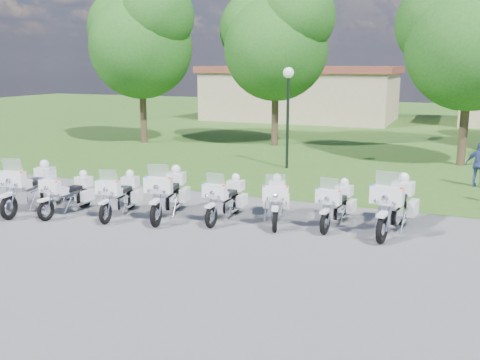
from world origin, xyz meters
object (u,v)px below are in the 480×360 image
at_px(motorcycle_6, 336,204).
at_px(motorcycle_7, 395,205).
at_px(bystander_c, 480,165).
at_px(motorcycle_1, 68,193).
at_px(motorcycle_5, 276,200).
at_px(lamp_post, 288,93).
at_px(motorcycle_2, 120,194).
at_px(motorcycle_4, 226,198).
at_px(motorcycle_3, 168,193).
at_px(motorcycle_0, 31,187).

xyz_separation_m(motorcycle_6, motorcycle_7, (1.50, -0.00, 0.13)).
xyz_separation_m(motorcycle_6, bystander_c, (3.64, 6.44, 0.20)).
height_order(motorcycle_1, motorcycle_5, motorcycle_5).
bearing_deg(lamp_post, motorcycle_7, -54.55).
relative_size(motorcycle_2, motorcycle_7, 0.84).
bearing_deg(motorcycle_4, bystander_c, -131.54).
bearing_deg(motorcycle_2, motorcycle_3, -171.55).
relative_size(motorcycle_0, motorcycle_4, 1.16).
distance_m(motorcycle_4, motorcycle_5, 1.40).
distance_m(motorcycle_0, motorcycle_7, 10.36).
xyz_separation_m(motorcycle_6, lamp_post, (-3.65, 7.23, 2.52)).
height_order(motorcycle_3, motorcycle_4, motorcycle_3).
bearing_deg(motorcycle_7, motorcycle_6, 8.17).
height_order(motorcycle_5, motorcycle_7, motorcycle_7).
bearing_deg(motorcycle_6, lamp_post, -57.57).
relative_size(motorcycle_0, motorcycle_1, 1.18).
bearing_deg(motorcycle_7, bystander_c, -100.18).
relative_size(motorcycle_6, bystander_c, 1.33).
bearing_deg(motorcycle_7, motorcycle_0, 18.65).
bearing_deg(motorcycle_3, motorcycle_5, -179.16).
height_order(motorcycle_7, bystander_c, motorcycle_7).
bearing_deg(bystander_c, lamp_post, 6.25).
xyz_separation_m(motorcycle_5, motorcycle_6, (1.59, 0.31, -0.02)).
distance_m(motorcycle_2, bystander_c, 12.33).
height_order(motorcycle_3, motorcycle_6, motorcycle_3).
distance_m(motorcycle_0, motorcycle_2, 2.82).
xyz_separation_m(motorcycle_1, motorcycle_2, (1.51, 0.39, 0.02)).
bearing_deg(bystander_c, motorcycle_3, 54.42).
height_order(motorcycle_2, bystander_c, bystander_c).
bearing_deg(motorcycle_7, motorcycle_3, 17.04).
height_order(motorcycle_2, motorcycle_6, motorcycle_2).
bearing_deg(motorcycle_2, motorcycle_5, -174.76).
relative_size(motorcycle_1, motorcycle_2, 0.97).
bearing_deg(motorcycle_3, motorcycle_4, -178.50).
bearing_deg(motorcycle_6, motorcycle_5, 16.57).
xyz_separation_m(motorcycle_3, bystander_c, (8.22, 7.38, 0.11)).
relative_size(motorcycle_5, bystander_c, 1.34).
bearing_deg(motorcycle_2, motorcycle_4, -173.73).
relative_size(motorcycle_6, lamp_post, 0.52).
xyz_separation_m(motorcycle_2, motorcycle_7, (7.42, 1.35, 0.11)).
xyz_separation_m(motorcycle_0, bystander_c, (12.33, 8.32, 0.10)).
relative_size(motorcycle_4, motorcycle_6, 1.01).
distance_m(motorcycle_2, lamp_post, 9.22).
relative_size(motorcycle_3, motorcycle_7, 0.95).
relative_size(lamp_post, bystander_c, 2.58).
bearing_deg(lamp_post, motorcycle_4, -85.02).
bearing_deg(motorcycle_5, motorcycle_1, -3.04).
height_order(motorcycle_6, motorcycle_7, motorcycle_7).
bearing_deg(lamp_post, motorcycle_6, -63.23).
height_order(motorcycle_0, lamp_post, lamp_post).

